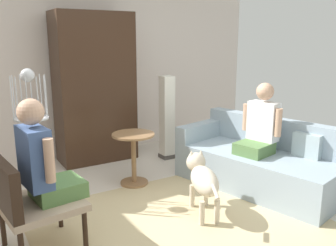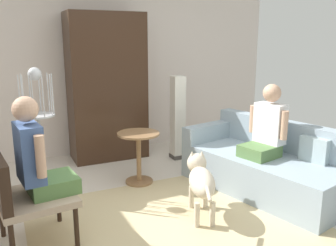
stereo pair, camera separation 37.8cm
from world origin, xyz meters
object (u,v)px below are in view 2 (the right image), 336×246
Objects in this scene: couch at (264,166)px; bird_cage_stand at (40,134)px; armoire_cabinet at (107,87)px; person_on_armchair at (37,157)px; person_on_couch at (267,128)px; armchair at (21,192)px; dog at (201,179)px; column_lamp at (178,118)px; round_end_table at (139,152)px.

couch is 1.42× the size of bird_cage_stand.
couch is 0.97× the size of armoire_cabinet.
couch is at bearing 1.69° from person_on_armchair.
person_on_couch reaches higher than couch.
couch is 2.62m from person_on_armchair.
armchair is 1.71m from dog.
person_on_couch is 2.45m from armoire_cabinet.
column_lamp is (0.60, 1.72, 0.24)m from dog.
person_on_couch reaches higher than column_lamp.
person_on_couch is 0.96× the size of dog.
couch is 2.46× the size of armchair.
dog is 1.84m from column_lamp.
armchair is 0.40× the size of armoire_cabinet.
column_lamp is (2.15, 1.57, -0.17)m from person_on_armchair.
round_end_table reaches higher than dog.
bird_cage_stand is (0.28, 1.09, 0.22)m from armchair.
column_lamp is at bearing 36.11° from person_on_armchair.
armoire_cabinet is at bearing 151.07° from column_lamp.
column_lamp is (2.02, 0.50, -0.10)m from bird_cage_stand.
armoire_cabinet is at bearing 92.24° from round_end_table.
couch is at bearing -74.26° from column_lamp.
round_end_table is 0.52× the size of column_lamp.
column_lamp is (-0.42, 1.49, 0.33)m from couch.
couch is 1.58m from column_lamp.
round_end_table is (-1.30, 0.82, 0.11)m from couch.
armoire_cabinet is at bearing 59.62° from person_on_armchair.
armchair is 0.68× the size of column_lamp.
armoire_cabinet is at bearing 122.88° from person_on_couch.
armchair is 1.69m from round_end_table.
round_end_table is at bearing 104.93° from dog.
dog is (1.55, -0.15, -0.42)m from person_on_armchair.
person_on_couch is (-0.03, -0.04, 0.48)m from couch.
person_on_couch is 0.96× the size of person_on_armchair.
dog is 0.59× the size of bird_cage_stand.
couch is 2.52× the size of person_on_couch.
couch is 2.41× the size of person_on_armchair.
bird_cage_stand is 0.69× the size of armoire_cabinet.
person_on_couch reaches higher than dog.
person_on_couch is 0.67× the size of column_lamp.
column_lamp reaches higher than dog.
person_on_couch is 0.39× the size of armoire_cabinet.
person_on_armchair is 2.67m from column_lamp.
person_on_couch is 2.62m from bird_cage_stand.
bird_cage_stand is 1.53m from armoire_cabinet.
couch reaches higher than round_end_table.
dog is 0.70× the size of column_lamp.
dog is (-1.02, -0.23, 0.09)m from couch.
bird_cage_stand reaches higher than column_lamp.
bird_cage_stand is (-1.14, 0.17, 0.32)m from round_end_table.
person_on_couch is 1.58m from column_lamp.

